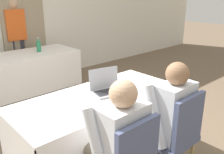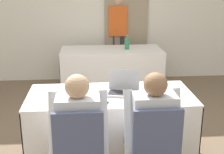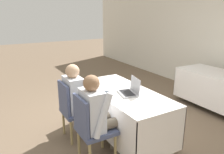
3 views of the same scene
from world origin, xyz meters
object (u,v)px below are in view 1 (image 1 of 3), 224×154
object	(u,v)px
laptop	(108,88)
person_white_shirt	(166,114)
cell_phone	(111,107)
water_bottle	(39,45)
person_red_shirt	(16,36)
person_checkered_shirt	(115,140)
chair_near_right	(175,133)

from	to	relation	value
laptop	person_white_shirt	world-z (taller)	person_white_shirt
cell_phone	water_bottle	bearing A→B (deg)	98.96
person_white_shirt	person_red_shirt	distance (m)	3.43
cell_phone	laptop	bearing A→B (deg)	74.16
water_bottle	person_white_shirt	size ratio (longest dim) A/B	0.21
laptop	person_checkered_shirt	distance (m)	0.76
laptop	cell_phone	distance (m)	0.37
chair_near_right	person_checkered_shirt	size ratio (longest dim) A/B	0.77
cell_phone	chair_near_right	xyz separation A→B (m)	(0.41, -0.41, -0.24)
laptop	cell_phone	xyz separation A→B (m)	(-0.22, -0.29, -0.04)
laptop	water_bottle	bearing A→B (deg)	94.96
person_white_shirt	chair_near_right	bearing A→B (deg)	90.00
laptop	chair_near_right	xyz separation A→B (m)	(0.18, -0.71, -0.28)
laptop	person_white_shirt	size ratio (longest dim) A/B	0.33
cell_phone	person_white_shirt	distance (m)	0.52
water_bottle	person_white_shirt	distance (m)	2.74
person_checkered_shirt	person_white_shirt	distance (m)	0.64
water_bottle	person_checkered_shirt	bearing A→B (deg)	-105.62
chair_near_right	person_checkered_shirt	xyz separation A→B (m)	(-0.64, 0.10, 0.16)
person_red_shirt	chair_near_right	bearing A→B (deg)	-85.49
laptop	cell_phone	bearing A→B (deg)	-113.95
water_bottle	person_red_shirt	distance (m)	0.71
person_checkered_shirt	laptop	bearing A→B (deg)	-126.79
water_bottle	chair_near_right	size ratio (longest dim) A/B	0.27
chair_near_right	person_checkered_shirt	bearing A→B (deg)	-9.18
person_checkered_shirt	person_white_shirt	size ratio (longest dim) A/B	1.00
cell_phone	water_bottle	distance (m)	2.48
chair_near_right	cell_phone	bearing A→B (deg)	-45.51
laptop	cell_phone	size ratio (longest dim) A/B	2.49
chair_near_right	person_white_shirt	xyz separation A→B (m)	(0.00, 0.10, 0.16)
person_red_shirt	person_checkered_shirt	bearing A→B (deg)	-96.00
chair_near_right	person_red_shirt	world-z (taller)	person_red_shirt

